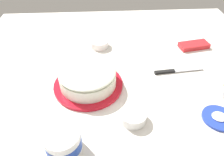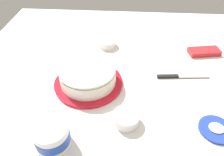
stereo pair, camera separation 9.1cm
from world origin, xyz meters
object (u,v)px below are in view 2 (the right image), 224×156
frosting_tub (52,135)px  frosted_cake (88,76)px  sprinkle_bowl_rainbow (126,118)px  candy_box_lower (204,52)px  frosting_tub_lid (216,129)px  paper_napkin (78,47)px  spreading_knife (178,76)px  sprinkle_bowl_orange (107,43)px

frosting_tub → frosted_cake: bearing=76.9°
sprinkle_bowl_rainbow → candy_box_lower: 0.61m
frosting_tub_lid → paper_napkin: (-0.59, 0.50, -0.00)m
paper_napkin → sprinkle_bowl_rainbow: bearing=-60.5°
frosting_tub → candy_box_lower: bearing=42.2°
spreading_knife → frosting_tub_lid: bearing=-73.2°
sprinkle_bowl_orange → candy_box_lower: bearing=-4.5°
frosting_tub_lid → paper_napkin: frosting_tub_lid is taller
spreading_knife → sprinkle_bowl_orange: bearing=145.2°
frosting_tub_lid → spreading_knife: 0.29m
frosting_tub_lid → paper_napkin: bearing=139.8°
frosted_cake → spreading_knife: (0.40, 0.07, -0.04)m
frosted_cake → frosting_tub_lid: (0.49, -0.21, -0.04)m
frosting_tub_lid → frosting_tub: bearing=-170.6°
frosting_tub_lid → sprinkle_bowl_rainbow: (-0.32, 0.01, 0.01)m
frosting_tub → paper_napkin: (-0.04, 0.59, -0.04)m
spreading_knife → candy_box_lower: 0.26m
frosted_cake → frosting_tub_lid: frosted_cake is taller
sprinkle_bowl_rainbow → paper_napkin: size_ratio=0.64×
frosted_cake → spreading_knife: frosted_cake is taller
frosted_cake → sprinkle_bowl_rainbow: bearing=-49.3°
candy_box_lower → frosting_tub_lid: bearing=-109.5°
frosted_cake → sprinkle_bowl_orange: bearing=80.5°
frosting_tub_lid → candy_box_lower: (0.08, 0.48, 0.01)m
frosted_cake → spreading_knife: 0.41m
frosted_cake → paper_napkin: (-0.11, 0.29, -0.04)m
sprinkle_bowl_rainbow → candy_box_lower: size_ratio=0.61×
frosting_tub_lid → spreading_knife: frosting_tub_lid is taller
candy_box_lower → frosted_cake: bearing=-164.3°
paper_napkin → frosting_tub: bearing=-86.5°
frosting_tub → sprinkle_bowl_orange: (0.12, 0.62, -0.02)m
spreading_knife → sprinkle_bowl_rainbow: 0.36m
spreading_knife → paper_napkin: 0.55m
frosting_tub → sprinkle_bowl_rainbow: frosting_tub is taller
candy_box_lower → paper_napkin: 0.67m
frosting_tub_lid → candy_box_lower: candy_box_lower is taller
spreading_knife → candy_box_lower: size_ratio=1.50×
candy_box_lower → paper_napkin: bearing=168.5°
frosting_tub → candy_box_lower: frosting_tub is taller
frosted_cake → sprinkle_bowl_orange: 0.32m
frosting_tub → sprinkle_bowl_orange: bearing=78.8°
sprinkle_bowl_rainbow → candy_box_lower: sprinkle_bowl_rainbow is taller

